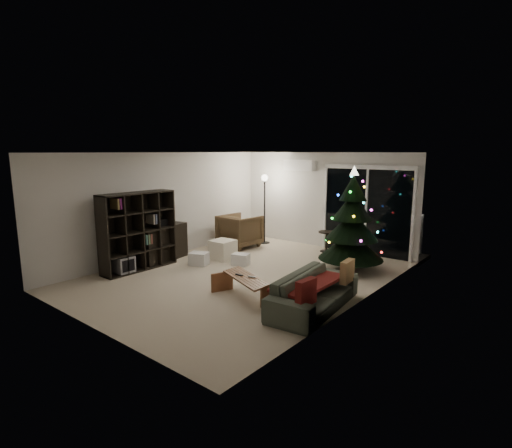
{
  "coord_description": "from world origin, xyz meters",
  "views": [
    {
      "loc": [
        5.2,
        -5.96,
        2.53
      ],
      "look_at": [
        0.1,
        0.3,
        1.05
      ],
      "focal_mm": 28.0,
      "sensor_mm": 36.0,
      "label": 1
    }
  ],
  "objects_px": {
    "media_cabinet": "(161,243)",
    "coffee_table": "(246,287)",
    "christmas_tree": "(352,219)",
    "sofa": "(314,292)",
    "bookshelf": "(133,230)",
    "armchair": "(240,231)"
  },
  "relations": [
    {
      "from": "media_cabinet",
      "to": "christmas_tree",
      "type": "height_order",
      "value": "christmas_tree"
    },
    {
      "from": "media_cabinet",
      "to": "coffee_table",
      "type": "height_order",
      "value": "media_cabinet"
    },
    {
      "from": "bookshelf",
      "to": "sofa",
      "type": "distance_m",
      "value": 4.36
    },
    {
      "from": "media_cabinet",
      "to": "coffee_table",
      "type": "distance_m",
      "value": 3.19
    },
    {
      "from": "armchair",
      "to": "coffee_table",
      "type": "distance_m",
      "value": 3.83
    },
    {
      "from": "bookshelf",
      "to": "coffee_table",
      "type": "bearing_deg",
      "value": 23.78
    },
    {
      "from": "bookshelf",
      "to": "armchair",
      "type": "distance_m",
      "value": 3.0
    },
    {
      "from": "media_cabinet",
      "to": "christmas_tree",
      "type": "xyz_separation_m",
      "value": [
        3.78,
        2.07,
        0.7
      ]
    },
    {
      "from": "bookshelf",
      "to": "coffee_table",
      "type": "xyz_separation_m",
      "value": [
        3.12,
        0.13,
        -0.65
      ]
    },
    {
      "from": "media_cabinet",
      "to": "christmas_tree",
      "type": "distance_m",
      "value": 4.37
    },
    {
      "from": "bookshelf",
      "to": "sofa",
      "type": "xyz_separation_m",
      "value": [
        4.3,
        0.46,
        -0.55
      ]
    },
    {
      "from": "media_cabinet",
      "to": "bookshelf",
      "type": "bearing_deg",
      "value": -100.16
    },
    {
      "from": "sofa",
      "to": "coffee_table",
      "type": "distance_m",
      "value": 1.23
    },
    {
      "from": "sofa",
      "to": "christmas_tree",
      "type": "relative_size",
      "value": 0.89
    },
    {
      "from": "media_cabinet",
      "to": "sofa",
      "type": "relative_size",
      "value": 0.66
    },
    {
      "from": "bookshelf",
      "to": "christmas_tree",
      "type": "distance_m",
      "value": 4.73
    },
    {
      "from": "bookshelf",
      "to": "media_cabinet",
      "type": "xyz_separation_m",
      "value": [
        0.0,
        0.75,
        -0.42
      ]
    },
    {
      "from": "media_cabinet",
      "to": "armchair",
      "type": "height_order",
      "value": "armchair"
    },
    {
      "from": "sofa",
      "to": "christmas_tree",
      "type": "xyz_separation_m",
      "value": [
        -0.52,
        2.36,
        0.82
      ]
    },
    {
      "from": "media_cabinet",
      "to": "sofa",
      "type": "bearing_deg",
      "value": -13.96
    },
    {
      "from": "armchair",
      "to": "christmas_tree",
      "type": "xyz_separation_m",
      "value": [
        3.26,
        -0.11,
        0.68
      ]
    },
    {
      "from": "armchair",
      "to": "sofa",
      "type": "distance_m",
      "value": 4.52
    }
  ]
}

